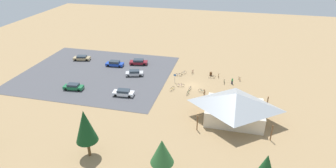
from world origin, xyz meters
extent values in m
plane|color=#9E7F56|center=(0.00, 0.00, 0.00)|extent=(160.00, 160.00, 0.00)
cube|color=#4C4C51|center=(24.48, -1.26, 0.03)|extent=(36.58, 30.27, 0.05)
cube|color=beige|center=(-9.89, 11.69, 1.48)|extent=(10.40, 7.84, 2.97)
pyramid|color=#93999E|center=(-9.89, 11.69, 4.23)|extent=(12.71, 10.14, 2.53)
cylinder|color=brown|center=(-16.07, 6.79, 1.48)|extent=(0.20, 0.20, 2.97)
cylinder|color=brown|center=(-3.71, 6.79, 1.48)|extent=(0.20, 0.20, 2.97)
cylinder|color=brown|center=(-16.07, 16.59, 1.48)|extent=(0.20, 0.20, 2.97)
cylinder|color=brown|center=(-3.71, 16.59, 1.48)|extent=(0.20, 0.20, 2.97)
cylinder|color=brown|center=(-3.79, -6.62, 0.45)|extent=(0.60, 0.60, 0.90)
cylinder|color=#99999E|center=(4.08, -0.80, 1.10)|extent=(0.08, 0.08, 2.20)
cube|color=#1959B2|center=(4.08, -0.80, 1.90)|extent=(0.56, 0.04, 0.40)
cylinder|color=brown|center=(11.54, 27.08, 1.45)|extent=(0.44, 0.44, 2.90)
cone|color=#14421E|center=(11.54, 27.08, 5.54)|extent=(3.30, 3.30, 5.29)
cone|color=#194C23|center=(-14.15, 27.54, 3.86)|extent=(2.52, 2.52, 3.59)
cone|color=#2D6633|center=(-0.60, 28.99, 4.75)|extent=(3.24, 3.24, 3.70)
torus|color=black|center=(0.16, 4.78, 0.38)|extent=(0.18, 0.75, 0.76)
torus|color=black|center=(-0.02, 3.83, 0.38)|extent=(0.18, 0.75, 0.76)
cylinder|color=#1E7F38|center=(0.07, 4.30, 0.50)|extent=(0.20, 0.88, 0.04)
cylinder|color=#1E7F38|center=(0.10, 4.47, 0.57)|extent=(0.04, 0.04, 0.39)
cube|color=black|center=(0.10, 4.47, 0.77)|extent=(0.11, 0.21, 0.05)
cylinder|color=#1E7F38|center=(0.00, 3.92, 0.64)|extent=(0.04, 0.04, 0.52)
cylinder|color=black|center=(0.00, 3.92, 0.90)|extent=(0.48, 0.12, 0.03)
torus|color=black|center=(-5.77, -5.64, 0.33)|extent=(0.10, 0.67, 0.67)
torus|color=black|center=(-5.68, -6.59, 0.33)|extent=(0.10, 0.67, 0.67)
cylinder|color=orange|center=(-5.72, -6.11, 0.44)|extent=(0.12, 0.88, 0.04)
cylinder|color=orange|center=(-5.74, -5.94, 0.56)|extent=(0.04, 0.04, 0.44)
cube|color=black|center=(-5.74, -5.94, 0.78)|extent=(0.10, 0.21, 0.05)
cylinder|color=orange|center=(-5.69, -6.49, 0.56)|extent=(0.04, 0.04, 0.45)
cylinder|color=black|center=(-5.69, -6.49, 0.78)|extent=(0.48, 0.08, 0.03)
torus|color=black|center=(0.71, -7.34, 0.37)|extent=(0.14, 0.74, 0.74)
torus|color=black|center=(0.84, -6.36, 0.37)|extent=(0.14, 0.74, 0.74)
cylinder|color=red|center=(0.78, -6.85, 0.49)|extent=(0.16, 0.91, 0.04)
cylinder|color=red|center=(0.75, -7.03, 0.60)|extent=(0.04, 0.04, 0.47)
cube|color=black|center=(0.75, -7.03, 0.84)|extent=(0.11, 0.21, 0.05)
cylinder|color=red|center=(0.83, -6.46, 0.62)|extent=(0.04, 0.04, 0.51)
cylinder|color=black|center=(0.83, -6.46, 0.88)|extent=(0.48, 0.10, 0.03)
torus|color=black|center=(-4.74, -5.35, 0.32)|extent=(0.63, 0.22, 0.64)
torus|color=black|center=(-3.75, -5.07, 0.32)|extent=(0.63, 0.22, 0.64)
cylinder|color=black|center=(-4.24, -5.21, 0.43)|extent=(0.92, 0.30, 0.04)
cylinder|color=black|center=(-4.42, -5.26, 0.52)|extent=(0.04, 0.04, 0.40)
cube|color=black|center=(-4.42, -5.26, 0.73)|extent=(0.21, 0.13, 0.05)
cylinder|color=black|center=(-3.85, -5.09, 0.55)|extent=(0.04, 0.04, 0.45)
cylinder|color=black|center=(-3.85, -5.09, 0.77)|extent=(0.17, 0.47, 0.03)
torus|color=black|center=(1.79, 1.00, 0.36)|extent=(0.72, 0.16, 0.73)
torus|color=black|center=(2.85, 1.17, 0.36)|extent=(0.72, 0.16, 0.73)
cylinder|color=#722D9E|center=(2.32, 1.09, 0.48)|extent=(0.98, 0.20, 0.04)
cylinder|color=#722D9E|center=(2.13, 1.05, 0.59)|extent=(0.04, 0.04, 0.45)
cube|color=black|center=(2.13, 1.05, 0.82)|extent=(0.21, 0.11, 0.05)
cylinder|color=#722D9E|center=(2.74, 1.16, 0.61)|extent=(0.04, 0.04, 0.50)
cylinder|color=black|center=(2.74, 1.16, 0.86)|extent=(0.11, 0.48, 0.03)
torus|color=black|center=(2.60, -6.20, 0.36)|extent=(0.47, 0.59, 0.72)
torus|color=black|center=(3.20, -5.42, 0.36)|extent=(0.47, 0.59, 0.72)
cylinder|color=silver|center=(2.90, -5.81, 0.48)|extent=(0.58, 0.73, 0.04)
cylinder|color=silver|center=(2.79, -5.95, 0.59)|extent=(0.04, 0.04, 0.45)
cube|color=black|center=(2.79, -5.95, 0.81)|extent=(0.19, 0.21, 0.05)
cylinder|color=silver|center=(3.14, -5.50, 0.57)|extent=(0.04, 0.04, 0.42)
cylinder|color=black|center=(3.14, -5.50, 0.78)|extent=(0.40, 0.32, 0.03)
torus|color=black|center=(3.48, -4.53, 0.34)|extent=(0.69, 0.16, 0.69)
torus|color=black|center=(4.44, -4.36, 0.34)|extent=(0.69, 0.16, 0.69)
cylinder|color=#2347B7|center=(3.96, -4.44, 0.46)|extent=(0.89, 0.19, 0.04)
cylinder|color=#2347B7|center=(3.78, -4.47, 0.53)|extent=(0.04, 0.04, 0.37)
cube|color=black|center=(3.78, -4.47, 0.72)|extent=(0.21, 0.11, 0.05)
cylinder|color=#2347B7|center=(4.34, -4.38, 0.57)|extent=(0.04, 0.04, 0.46)
cylinder|color=black|center=(4.34, -4.38, 0.80)|extent=(0.11, 0.48, 0.03)
torus|color=black|center=(-0.13, 1.50, 0.34)|extent=(0.16, 0.68, 0.68)
torus|color=black|center=(0.03, 2.46, 0.34)|extent=(0.16, 0.68, 0.68)
cylinder|color=#B7B7BC|center=(-0.05, 1.98, 0.45)|extent=(0.19, 0.89, 0.04)
cylinder|color=#B7B7BC|center=(-0.08, 1.81, 0.52)|extent=(0.04, 0.04, 0.36)
cube|color=black|center=(-0.08, 1.81, 0.70)|extent=(0.11, 0.21, 0.05)
cylinder|color=#B7B7BC|center=(0.02, 2.37, 0.58)|extent=(0.04, 0.04, 0.48)
cylinder|color=black|center=(0.02, 2.37, 0.82)|extent=(0.48, 0.12, 0.03)
torus|color=black|center=(3.53, 2.70, 0.37)|extent=(0.36, 0.67, 0.73)
torus|color=black|center=(3.97, 3.59, 0.37)|extent=(0.36, 0.67, 0.73)
cylinder|color=yellow|center=(3.75, 3.15, 0.49)|extent=(0.44, 0.83, 0.04)
cylinder|color=yellow|center=(3.67, 2.99, 0.60)|extent=(0.04, 0.04, 0.46)
cube|color=black|center=(3.67, 2.99, 0.82)|extent=(0.16, 0.21, 0.05)
cylinder|color=yellow|center=(3.92, 3.50, 0.62)|extent=(0.04, 0.04, 0.50)
cylinder|color=black|center=(3.92, 3.50, 0.87)|extent=(0.44, 0.24, 0.03)
torus|color=black|center=(-2.31, 2.59, 0.37)|extent=(0.73, 0.24, 0.75)
torus|color=black|center=(-3.23, 2.85, 0.37)|extent=(0.73, 0.24, 0.75)
cylinder|color=#197A7F|center=(-2.77, 2.72, 0.50)|extent=(0.86, 0.28, 0.04)
cylinder|color=#197A7F|center=(-2.60, 2.67, 0.59)|extent=(0.04, 0.04, 0.43)
cube|color=black|center=(-2.60, 2.67, 0.80)|extent=(0.21, 0.13, 0.05)
cylinder|color=#197A7F|center=(-3.14, 2.82, 0.61)|extent=(0.04, 0.04, 0.47)
cylinder|color=black|center=(-3.14, 2.82, 0.84)|extent=(0.16, 0.47, 0.03)
torus|color=black|center=(-7.33, -2.55, 0.33)|extent=(0.10, 0.66, 0.66)
torus|color=black|center=(-7.23, -3.58, 0.33)|extent=(0.10, 0.66, 0.66)
cylinder|color=#1E7F38|center=(-7.28, -3.07, 0.44)|extent=(0.13, 0.95, 0.04)
cylinder|color=#1E7F38|center=(-7.29, -2.88, 0.53)|extent=(0.04, 0.04, 0.40)
cube|color=black|center=(-7.29, -2.88, 0.73)|extent=(0.10, 0.21, 0.05)
cylinder|color=#1E7F38|center=(-7.24, -3.48, 0.57)|extent=(0.04, 0.04, 0.48)
cylinder|color=black|center=(-7.24, -3.48, 0.81)|extent=(0.48, 0.08, 0.03)
torus|color=black|center=(-10.57, -5.97, 0.37)|extent=(0.25, 0.73, 0.75)
torus|color=black|center=(-10.87, -4.98, 0.37)|extent=(0.25, 0.73, 0.75)
cylinder|color=orange|center=(-10.72, -5.48, 0.50)|extent=(0.31, 0.92, 0.04)
cylinder|color=orange|center=(-10.66, -5.66, 0.57)|extent=(0.04, 0.04, 0.39)
cube|color=black|center=(-10.66, -5.66, 0.76)|extent=(0.13, 0.21, 0.05)
cylinder|color=orange|center=(-10.84, -5.08, 0.64)|extent=(0.04, 0.04, 0.53)
cylinder|color=black|center=(-10.84, -5.08, 0.91)|extent=(0.47, 0.17, 0.03)
cube|color=tan|center=(32.25, -8.29, 0.58)|extent=(4.83, 2.70, 0.63)
cube|color=#2D3842|center=(32.25, -8.29, 1.12)|extent=(2.82, 2.08, 0.45)
cylinder|color=black|center=(33.60, -7.20, 0.37)|extent=(0.67, 0.34, 0.64)
cylinder|color=black|center=(33.92, -8.77, 0.37)|extent=(0.67, 0.34, 0.64)
cylinder|color=black|center=(30.57, -7.82, 0.37)|extent=(0.67, 0.34, 0.64)
cylinder|color=black|center=(30.89, -9.39, 0.37)|extent=(0.67, 0.34, 0.64)
cube|color=#1E42B2|center=(21.66, -6.51, 0.59)|extent=(4.75, 2.12, 0.64)
cube|color=#2D3842|center=(21.66, -6.51, 1.21)|extent=(2.70, 1.76, 0.60)
cylinder|color=black|center=(23.17, -5.61, 0.37)|extent=(0.65, 0.26, 0.64)
cylinder|color=black|center=(23.28, -7.19, 0.37)|extent=(0.65, 0.26, 0.64)
cylinder|color=black|center=(20.03, -5.82, 0.37)|extent=(0.65, 0.26, 0.64)
cylinder|color=black|center=(20.14, -7.40, 0.37)|extent=(0.65, 0.26, 0.64)
cube|color=#1E6B3D|center=(25.34, 8.05, 0.61)|extent=(4.51, 2.16, 0.69)
cube|color=#2D3842|center=(25.34, 8.05, 1.20)|extent=(2.58, 1.76, 0.49)
cylinder|color=black|center=(26.74, 8.95, 0.37)|extent=(0.66, 0.28, 0.64)
cylinder|color=black|center=(26.89, 7.45, 0.37)|extent=(0.66, 0.28, 0.64)
cylinder|color=black|center=(23.79, 8.64, 0.37)|extent=(0.66, 0.28, 0.64)
cylinder|color=black|center=(23.95, 7.15, 0.37)|extent=(0.66, 0.28, 0.64)
cube|color=white|center=(13.43, 8.06, 0.61)|extent=(4.65, 2.16, 0.68)
cube|color=#2D3842|center=(13.43, 8.06, 1.20)|extent=(2.65, 1.79, 0.50)
cylinder|color=black|center=(14.91, 8.97, 0.37)|extent=(0.65, 0.27, 0.64)
cylinder|color=black|center=(15.03, 7.38, 0.37)|extent=(0.65, 0.27, 0.64)
cylinder|color=black|center=(11.84, 8.74, 0.37)|extent=(0.65, 0.27, 0.64)
cylinder|color=black|center=(11.96, 7.14, 0.37)|extent=(0.65, 0.27, 0.64)
cube|color=#BCBCC1|center=(14.54, -2.06, 0.61)|extent=(4.60, 2.94, 0.67)
cube|color=#2D3842|center=(14.54, -2.06, 1.21)|extent=(2.74, 2.18, 0.53)
cylinder|color=black|center=(15.70, -0.90, 0.37)|extent=(0.68, 0.40, 0.64)
cylinder|color=black|center=(16.16, -2.37, 0.37)|extent=(0.68, 0.40, 0.64)
cylinder|color=black|center=(12.93, -1.76, 0.37)|extent=(0.68, 0.40, 0.64)
cylinder|color=black|center=(13.38, -3.23, 0.37)|extent=(0.68, 0.40, 0.64)
cube|color=maroon|center=(15.85, -9.04, 0.61)|extent=(4.98, 2.75, 0.68)
cube|color=#2D3842|center=(15.85, -9.04, 1.23)|extent=(2.90, 2.13, 0.55)
cylinder|color=black|center=(17.26, -7.92, 0.37)|extent=(0.67, 0.34, 0.64)
cylinder|color=black|center=(17.58, -9.55, 0.37)|extent=(0.67, 0.34, 0.64)
cylinder|color=black|center=(14.12, -8.53, 0.37)|extent=(0.67, 0.34, 0.64)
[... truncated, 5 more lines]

